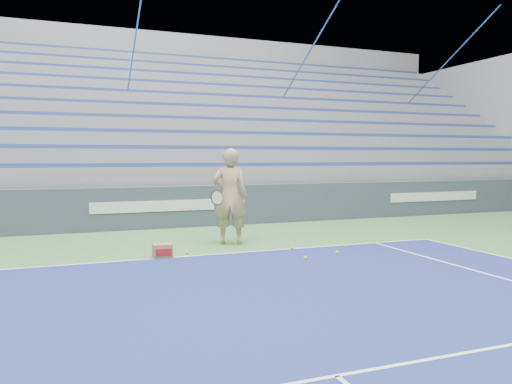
{
  "coord_description": "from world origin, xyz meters",
  "views": [
    {
      "loc": [
        -2.1,
        2.8,
        1.87
      ],
      "look_at": [
        1.55,
        12.38,
        1.15
      ],
      "focal_mm": 35.0,
      "sensor_mm": 36.0,
      "label": 1
    }
  ],
  "objects": [
    {
      "name": "sponsor_barrier",
      "position": [
        0.0,
        15.88,
        0.55
      ],
      "size": [
        30.0,
        0.32,
        1.1
      ],
      "color": "#384356",
      "rests_on": "ground"
    },
    {
      "name": "bleachers",
      "position": [
        0.0,
        21.6,
        2.36
      ],
      "size": [
        31.0,
        9.15,
        7.3
      ],
      "color": "gray",
      "rests_on": "ground"
    },
    {
      "name": "tennis_player",
      "position": [
        1.16,
        12.94,
        1.03
      ],
      "size": [
        1.05,
        0.99,
        2.06
      ],
      "color": "tan",
      "rests_on": "ground"
    },
    {
      "name": "ball_box",
      "position": [
        -0.47,
        11.97,
        0.13
      ],
      "size": [
        0.36,
        0.29,
        0.26
      ],
      "color": "#9E714C",
      "rests_on": "ground"
    },
    {
      "name": "tennis_ball_0",
      "position": [
        2.12,
        11.85,
        0.03
      ],
      "size": [
        0.07,
        0.07,
        0.07
      ],
      "primitive_type": "sphere",
      "color": "yellow",
      "rests_on": "ground"
    },
    {
      "name": "tennis_ball_1",
      "position": [
        2.74,
        11.12,
        0.03
      ],
      "size": [
        0.07,
        0.07,
        0.07
      ],
      "primitive_type": "sphere",
      "color": "yellow",
      "rests_on": "ground"
    },
    {
      "name": "tennis_ball_2",
      "position": [
        1.93,
        10.86,
        0.03
      ],
      "size": [
        0.07,
        0.07,
        0.07
      ],
      "primitive_type": "sphere",
      "color": "yellow",
      "rests_on": "ground"
    },
    {
      "name": "tennis_ball_3",
      "position": [
        0.04,
        12.14,
        0.03
      ],
      "size": [
        0.07,
        0.07,
        0.07
      ],
      "primitive_type": "sphere",
      "color": "yellow",
      "rests_on": "ground"
    }
  ]
}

